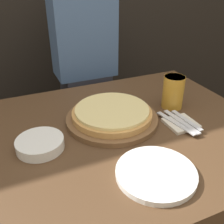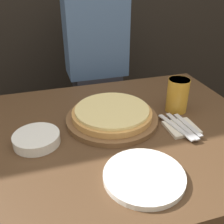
{
  "view_description": "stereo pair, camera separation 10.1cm",
  "coord_description": "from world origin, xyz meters",
  "px_view_note": "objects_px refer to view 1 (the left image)",
  "views": [
    {
      "loc": [
        -0.32,
        -0.74,
        1.26
      ],
      "look_at": [
        0.03,
        0.07,
        0.76
      ],
      "focal_mm": 42.0,
      "sensor_mm": 36.0,
      "label": 1
    },
    {
      "loc": [
        -0.23,
        -0.78,
        1.26
      ],
      "look_at": [
        0.03,
        0.07,
        0.76
      ],
      "focal_mm": 42.0,
      "sensor_mm": 36.0,
      "label": 2
    }
  ],
  "objects_px": {
    "pizza_on_board": "(112,115)",
    "dinner_plate": "(156,173)",
    "fork": "(176,123)",
    "dinner_knife": "(181,122)",
    "spoon": "(187,120)",
    "side_bowl": "(40,145)",
    "beer_glass": "(173,91)",
    "diner_person": "(86,83)"
  },
  "relations": [
    {
      "from": "beer_glass",
      "to": "dinner_plate",
      "type": "bearing_deg",
      "value": -130.32
    },
    {
      "from": "fork",
      "to": "dinner_knife",
      "type": "relative_size",
      "value": 1.0
    },
    {
      "from": "fork",
      "to": "dinner_plate",
      "type": "bearing_deg",
      "value": -136.41
    },
    {
      "from": "dinner_plate",
      "to": "fork",
      "type": "bearing_deg",
      "value": 43.59
    },
    {
      "from": "pizza_on_board",
      "to": "diner_person",
      "type": "bearing_deg",
      "value": 82.21
    },
    {
      "from": "side_bowl",
      "to": "dinner_knife",
      "type": "bearing_deg",
      "value": -6.63
    },
    {
      "from": "diner_person",
      "to": "pizza_on_board",
      "type": "bearing_deg",
      "value": -97.79
    },
    {
      "from": "dinner_plate",
      "to": "diner_person",
      "type": "bearing_deg",
      "value": 84.77
    },
    {
      "from": "spoon",
      "to": "side_bowl",
      "type": "bearing_deg",
      "value": 173.67
    },
    {
      "from": "beer_glass",
      "to": "fork",
      "type": "relative_size",
      "value": 0.72
    },
    {
      "from": "spoon",
      "to": "diner_person",
      "type": "xyz_separation_m",
      "value": [
        -0.18,
        0.71,
        -0.09
      ]
    },
    {
      "from": "dinner_plate",
      "to": "dinner_knife",
      "type": "relative_size",
      "value": 1.22
    },
    {
      "from": "side_bowl",
      "to": "dinner_knife",
      "type": "distance_m",
      "value": 0.52
    },
    {
      "from": "beer_glass",
      "to": "dinner_plate",
      "type": "relative_size",
      "value": 0.59
    },
    {
      "from": "pizza_on_board",
      "to": "dinner_plate",
      "type": "xyz_separation_m",
      "value": [
        -0.0,
        -0.33,
        -0.02
      ]
    },
    {
      "from": "dinner_knife",
      "to": "diner_person",
      "type": "height_order",
      "value": "diner_person"
    },
    {
      "from": "pizza_on_board",
      "to": "dinner_plate",
      "type": "distance_m",
      "value": 0.33
    },
    {
      "from": "beer_glass",
      "to": "dinner_knife",
      "type": "xyz_separation_m",
      "value": [
        -0.05,
        -0.14,
        -0.06
      ]
    },
    {
      "from": "side_bowl",
      "to": "spoon",
      "type": "distance_m",
      "value": 0.55
    },
    {
      "from": "side_bowl",
      "to": "dinner_plate",
      "type": "bearing_deg",
      "value": -42.39
    },
    {
      "from": "pizza_on_board",
      "to": "dinner_knife",
      "type": "bearing_deg",
      "value": -29.68
    },
    {
      "from": "dinner_knife",
      "to": "spoon",
      "type": "xyz_separation_m",
      "value": [
        0.03,
        0.0,
        0.0
      ]
    },
    {
      "from": "pizza_on_board",
      "to": "spoon",
      "type": "bearing_deg",
      "value": -27.21
    },
    {
      "from": "dinner_plate",
      "to": "spoon",
      "type": "height_order",
      "value": "dinner_plate"
    },
    {
      "from": "dinner_plate",
      "to": "side_bowl",
      "type": "distance_m",
      "value": 0.39
    },
    {
      "from": "dinner_plate",
      "to": "dinner_knife",
      "type": "bearing_deg",
      "value": 40.39
    },
    {
      "from": "beer_glass",
      "to": "diner_person",
      "type": "distance_m",
      "value": 0.63
    },
    {
      "from": "beer_glass",
      "to": "dinner_knife",
      "type": "height_order",
      "value": "beer_glass"
    },
    {
      "from": "pizza_on_board",
      "to": "fork",
      "type": "relative_size",
      "value": 1.85
    },
    {
      "from": "beer_glass",
      "to": "diner_person",
      "type": "xyz_separation_m",
      "value": [
        -0.2,
        0.57,
        -0.15
      ]
    },
    {
      "from": "pizza_on_board",
      "to": "dinner_plate",
      "type": "relative_size",
      "value": 1.51
    },
    {
      "from": "spoon",
      "to": "diner_person",
      "type": "distance_m",
      "value": 0.74
    },
    {
      "from": "fork",
      "to": "dinner_knife",
      "type": "bearing_deg",
      "value": 0.0
    },
    {
      "from": "fork",
      "to": "spoon",
      "type": "height_order",
      "value": "same"
    },
    {
      "from": "dinner_plate",
      "to": "spoon",
      "type": "bearing_deg",
      "value": 37.56
    },
    {
      "from": "pizza_on_board",
      "to": "dinner_knife",
      "type": "relative_size",
      "value": 1.85
    },
    {
      "from": "beer_glass",
      "to": "side_bowl",
      "type": "height_order",
      "value": "beer_glass"
    },
    {
      "from": "pizza_on_board",
      "to": "beer_glass",
      "type": "bearing_deg",
      "value": 1.35
    },
    {
      "from": "beer_glass",
      "to": "side_bowl",
      "type": "xyz_separation_m",
      "value": [
        -0.57,
        -0.08,
        -0.06
      ]
    },
    {
      "from": "side_bowl",
      "to": "diner_person",
      "type": "bearing_deg",
      "value": 60.44
    },
    {
      "from": "dinner_plate",
      "to": "fork",
      "type": "height_order",
      "value": "dinner_plate"
    },
    {
      "from": "dinner_plate",
      "to": "fork",
      "type": "relative_size",
      "value": 1.23
    }
  ]
}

